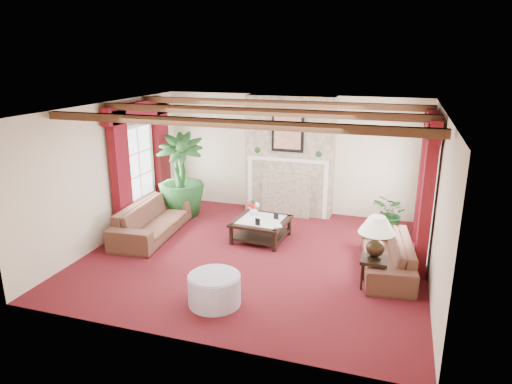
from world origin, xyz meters
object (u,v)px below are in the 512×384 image
(sofa_right, at_px, (387,249))
(side_table, at_px, (373,272))
(coffee_table, at_px, (261,230))
(ottoman, at_px, (214,290))
(sofa_left, at_px, (152,214))
(potted_palm, at_px, (181,193))

(sofa_right, height_order, side_table, sofa_right)
(coffee_table, distance_m, ottoman, 2.55)
(ottoman, bearing_deg, sofa_left, 136.58)
(coffee_table, height_order, side_table, side_table)
(coffee_table, xyz_separation_m, ottoman, (0.07, -2.55, 0.02))
(ottoman, bearing_deg, potted_palm, 123.36)
(potted_palm, distance_m, ottoman, 4.06)
(coffee_table, bearing_deg, sofa_right, -10.43)
(ottoman, bearing_deg, side_table, 29.71)
(sofa_left, bearing_deg, potted_palm, -5.63)
(sofa_left, xyz_separation_m, coffee_table, (2.19, 0.42, -0.23))
(sofa_left, xyz_separation_m, sofa_right, (4.63, -0.22, -0.05))
(sofa_left, distance_m, coffee_table, 2.24)
(coffee_table, bearing_deg, side_table, -25.42)
(sofa_left, relative_size, ottoman, 2.94)
(potted_palm, relative_size, ottoman, 2.74)
(sofa_right, relative_size, side_table, 4.18)
(potted_palm, xyz_separation_m, ottoman, (2.23, -3.38, -0.30))
(coffee_table, bearing_deg, sofa_left, -164.77)
(sofa_left, bearing_deg, ottoman, -137.76)
(side_table, bearing_deg, sofa_right, 74.67)
(sofa_left, relative_size, side_table, 4.72)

